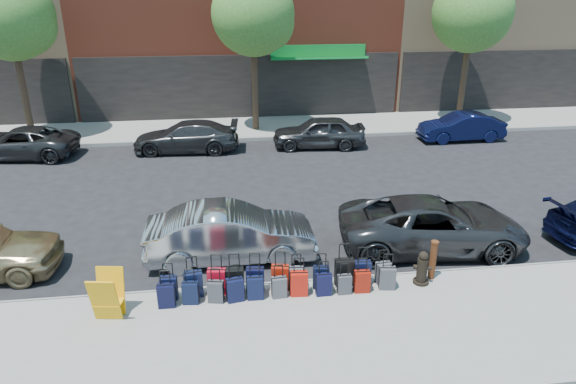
{
  "coord_description": "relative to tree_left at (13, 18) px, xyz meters",
  "views": [
    {
      "loc": [
        -1.13,
        -15.09,
        6.93
      ],
      "look_at": [
        0.65,
        -1.5,
        1.26
      ],
      "focal_mm": 32.0,
      "sensor_mm": 36.0,
      "label": 1
    }
  ],
  "objects": [
    {
      "name": "car_far_3",
      "position": [
        19.71,
        -2.7,
        -4.77
      ],
      "size": [
        3.9,
        1.4,
        1.28
      ],
      "primitive_type": "imported",
      "rotation": [
        0.0,
        0.0,
        -1.56
      ],
      "color": "#0D143B",
      "rests_on": "ground"
    },
    {
      "name": "suitcase_front_3",
      "position": [
        8.83,
        -14.26,
        -4.95
      ],
      "size": [
        0.42,
        0.24,
        0.99
      ],
      "rotation": [
        0.0,
        0.0,
        -0.04
      ],
      "color": "black",
      "rests_on": "sidewalk_near"
    },
    {
      "name": "curb_far",
      "position": [
        9.86,
        -1.52,
        -5.34
      ],
      "size": [
        60.0,
        0.08,
        0.15
      ],
      "primitive_type": "cube",
      "color": "gray",
      "rests_on": "ground"
    },
    {
      "name": "fire_hydrant",
      "position": [
        13.3,
        -14.46,
        -4.87
      ],
      "size": [
        0.44,
        0.38,
        0.85
      ],
      "rotation": [
        0.0,
        0.0,
        -0.33
      ],
      "color": "black",
      "rests_on": "sidewalk_near"
    },
    {
      "name": "bollard",
      "position": [
        13.63,
        -14.28,
        -4.74
      ],
      "size": [
        0.19,
        0.19,
        1.01
      ],
      "color": "#38190C",
      "rests_on": "sidewalk_near"
    },
    {
      "name": "suitcase_back_0",
      "position": [
        7.29,
        -14.64,
        -4.98
      ],
      "size": [
        0.38,
        0.22,
        0.89
      ],
      "rotation": [
        0.0,
        0.0,
        -0.02
      ],
      "color": "black",
      "rests_on": "sidewalk_near"
    },
    {
      "name": "tree_center",
      "position": [
        10.5,
        0.0,
        0.0
      ],
      "size": [
        3.8,
        3.8,
        7.27
      ],
      "color": "black",
      "rests_on": "sidewalk_far"
    },
    {
      "name": "suitcase_back_2",
      "position": [
        8.39,
        -14.6,
        -5.0
      ],
      "size": [
        0.38,
        0.27,
        0.84
      ],
      "rotation": [
        0.0,
        0.0,
        -0.21
      ],
      "color": "#37373C",
      "rests_on": "sidewalk_near"
    },
    {
      "name": "suitcase_back_5",
      "position": [
        9.83,
        -14.6,
        -5.01
      ],
      "size": [
        0.36,
        0.23,
        0.82
      ],
      "rotation": [
        0.0,
        0.0,
        0.08
      ],
      "color": "#424348",
      "rests_on": "sidewalk_near"
    },
    {
      "name": "curb_near",
      "position": [
        9.86,
        -13.98,
        -5.34
      ],
      "size": [
        60.0,
        0.08,
        0.15
      ],
      "primitive_type": "cube",
      "color": "gray",
      "rests_on": "ground"
    },
    {
      "name": "suitcase_front_6",
      "position": [
        10.28,
        -14.27,
        -4.99
      ],
      "size": [
        0.38,
        0.23,
        0.88
      ],
      "rotation": [
        0.0,
        0.0,
        -0.08
      ],
      "color": "#404046",
      "rests_on": "sidewalk_near"
    },
    {
      "name": "suitcase_back_6",
      "position": [
        10.3,
        -14.57,
        -4.97
      ],
      "size": [
        0.42,
        0.26,
        0.95
      ],
      "rotation": [
        0.0,
        0.0,
        -0.08
      ],
      "color": "#B1170B",
      "rests_on": "sidewalk_near"
    },
    {
      "name": "suitcase_front_9",
      "position": [
        11.87,
        -14.31,
        -4.96
      ],
      "size": [
        0.41,
        0.25,
        0.97
      ],
      "rotation": [
        0.0,
        0.0,
        -0.07
      ],
      "color": "black",
      "rests_on": "sidewalk_near"
    },
    {
      "name": "display_rack",
      "position": [
        6.1,
        -14.88,
        -4.73
      ],
      "size": [
        0.69,
        0.74,
        1.07
      ],
      "rotation": [
        0.0,
        0.0,
        -0.16
      ],
      "color": "#F2A50D",
      "rests_on": "sidewalk_near"
    },
    {
      "name": "suitcase_back_3",
      "position": [
        8.82,
        -14.62,
        -4.98
      ],
      "size": [
        0.41,
        0.29,
        0.9
      ],
      "rotation": [
        0.0,
        0.0,
        0.18
      ],
      "color": "black",
      "rests_on": "sidewalk_near"
    },
    {
      "name": "suitcase_front_8",
      "position": [
        11.43,
        -14.28,
        -4.93
      ],
      "size": [
        0.45,
        0.26,
        1.07
      ],
      "rotation": [
        0.0,
        0.0,
        -0.03
      ],
      "color": "black",
      "rests_on": "sidewalk_near"
    },
    {
      "name": "sidewalk_far",
      "position": [
        9.86,
        0.5,
        -5.34
      ],
      "size": [
        60.0,
        4.0,
        0.15
      ],
      "primitive_type": "cube",
      "color": "gray",
      "rests_on": "ground"
    },
    {
      "name": "suitcase_back_10",
      "position": [
        12.4,
        -14.58,
        -4.98
      ],
      "size": [
        0.4,
        0.27,
        0.9
      ],
      "rotation": [
        0.0,
        0.0,
        -0.14
      ],
      "color": "#3C3C41",
      "rests_on": "sidewalk_near"
    },
    {
      "name": "suitcase_back_9",
      "position": [
        11.78,
        -14.63,
        -4.99
      ],
      "size": [
        0.37,
        0.22,
        0.86
      ],
      "rotation": [
        0.0,
        0.0,
        -0.04
      ],
      "color": "maroon",
      "rests_on": "sidewalk_near"
    },
    {
      "name": "ground",
      "position": [
        9.86,
        -9.5,
        -5.41
      ],
      "size": [
        120.0,
        120.0,
        0.0
      ],
      "primitive_type": "plane",
      "color": "black",
      "rests_on": "ground"
    },
    {
      "name": "suitcase_front_4",
      "position": [
        9.3,
        -14.3,
        -4.95
      ],
      "size": [
        0.43,
        0.27,
        0.99
      ],
      "rotation": [
        0.0,
        0.0,
        -0.12
      ],
      "color": "black",
      "rests_on": "sidewalk_near"
    },
    {
      "name": "suitcase_front_0",
      "position": [
        7.33,
        -14.34,
        -4.98
      ],
      "size": [
        0.39,
        0.22,
        0.91
      ],
      "rotation": [
        0.0,
        0.0,
        -0.04
      ],
      "color": "black",
      "rests_on": "sidewalk_near"
    },
    {
      "name": "tree_left",
      "position": [
        0.0,
        0.0,
        0.0
      ],
      "size": [
        3.8,
        3.8,
        7.27
      ],
      "color": "black",
      "rests_on": "sidewalk_far"
    },
    {
      "name": "car_far_2",
      "position": [
        12.96,
        -2.89,
        -4.72
      ],
      "size": [
        4.21,
        2.01,
        1.39
      ],
      "primitive_type": "imported",
      "rotation": [
        0.0,
        0.0,
        -1.66
      ],
      "color": "#323234",
      "rests_on": "ground"
    },
    {
      "name": "suitcase_front_10",
      "position": [
        12.39,
        -14.31,
        -4.99
      ],
      "size": [
        0.37,
        0.23,
        0.87
      ],
      "rotation": [
        0.0,
        0.0,
        0.09
      ],
      "color": "#434349",
      "rests_on": "sidewalk_near"
    },
    {
      "name": "suitcase_front_2",
      "position": [
        8.42,
        -14.25,
        -4.95
      ],
      "size": [
        0.44,
        0.28,
        1.0
      ],
      "rotation": [
        0.0,
        0.0,
        -0.14
      ],
      "color": "#B20B1D",
      "rests_on": "sidewalk_near"
    },
    {
      "name": "car_near_1",
      "position": [
        8.81,
        -12.4,
        -4.68
      ],
      "size": [
        4.47,
        1.57,
        1.47
      ],
      "primitive_type": "imported",
      "rotation": [
        0.0,
        0.0,
        1.57
      ],
      "color": "#B1B4B8",
      "rests_on": "ground"
    },
    {
      "name": "suitcase_front_1",
      "position": [
        7.88,
        -14.31,
        -4.95
      ],
      "size": [
        0.45,
        0.29,
        1.0
      ],
      "rotation": [
        0.0,
        0.0,
        0.15
      ],
      "color": "black",
      "rests_on": "sidewalk_near"
    },
    {
      "name": "suitcase_back_8",
      "position": [
        11.35,
        -14.65,
        -5.02
      ],
      "size": [
        0.32,
        0.19,
        0.77
      ],
      "rotation": [
        0.0,
        0.0,
        0.01
      ],
      "color": "#39393E",
      "rests_on": "sidewalk_near"
    },
    {
      "name": "suitcase_back_4",
      "position": [
        9.28,
        -14.59,
        -4.98
      ],
      "size": [
        0.38,
        0.22,
        0.89
      ],
      "rotation": [
        0.0,
        0.0,
        -0.02
      ],
      "color": "black",
      "rests_on": "sidewalk_near"
    },
    {
      "name": "sidewalk_near",
      "position": [
        9.86,
        -16.0,
        -5.34
      ],
      "size": [
        60.0,
        4.0,
        0.15
      ],
      "primitive_type": "cube",
      "color": "gray",
      "rests_on": "ground"
    },
    {
      "name": "suitcase_back_1",
      "position": [
        7.82,
        -14.58,
        -5.0
      ],
      "size": [
        0.37,
        0.24,
        0.85
      ],
      "rotation": [
        0.0,
        0.0,
        -0.1
      ],
      "color": "black",
      "rests_on": "sidewalk_near"
    },
    {
      "name": "tree_right",
      "position": [
        21.0,
        0.0,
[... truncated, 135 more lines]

